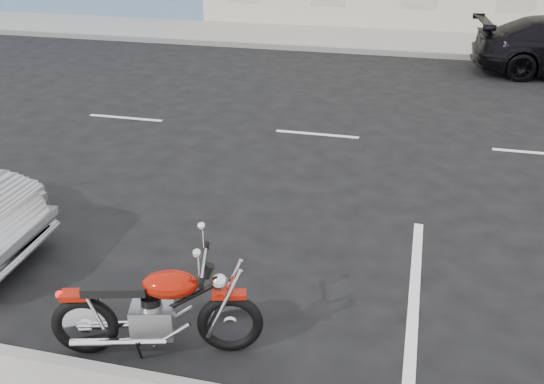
{
  "coord_description": "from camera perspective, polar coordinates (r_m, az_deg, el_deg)",
  "views": [
    {
      "loc": [
        -0.19,
        -10.81,
        4.02
      ],
      "look_at": [
        -1.81,
        -4.3,
        0.8
      ],
      "focal_mm": 40.0,
      "sensor_mm": 36.0,
      "label": 1
    }
  ],
  "objects": [
    {
      "name": "ground",
      "position": [
        11.53,
        14.11,
        4.46
      ],
      "size": [
        120.0,
        120.0,
        0.0
      ],
      "primitive_type": "plane",
      "color": "black",
      "rests_on": "ground"
    },
    {
      "name": "sidewalk_far",
      "position": [
        20.48,
        0.18,
        14.55
      ],
      "size": [
        80.0,
        3.4,
        0.15
      ],
      "primitive_type": "cube",
      "color": "gray",
      "rests_on": "ground"
    },
    {
      "name": "curb_far",
      "position": [
        18.86,
        -1.1,
        13.59
      ],
      "size": [
        80.0,
        0.12,
        0.16
      ],
      "primitive_type": "cube",
      "color": "gray",
      "rests_on": "ground"
    },
    {
      "name": "motorcycle",
      "position": [
        5.94,
        -3.74,
        -11.13
      ],
      "size": [
        2.0,
        0.84,
        1.03
      ],
      "rotation": [
        0.0,
        0.0,
        0.27
      ],
      "color": "black",
      "rests_on": "ground"
    }
  ]
}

